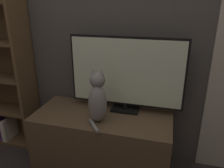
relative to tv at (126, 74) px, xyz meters
The scene contains 5 objects.
wall_back 0.49m from the tv, 135.08° to the left, with size 4.80×0.05×2.60m.
tv_stand 0.65m from the tv, 141.58° to the right, with size 1.18×0.53×0.53m.
tv is the anchor object (origin of this frame).
cat 0.33m from the tv, 126.33° to the right, with size 0.16×0.27×0.44m.
bookshelf 1.31m from the tv, behind, with size 0.65×0.28×1.81m.
Camera 1 is at (0.52, -0.67, 1.44)m, focal length 35.00 mm.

